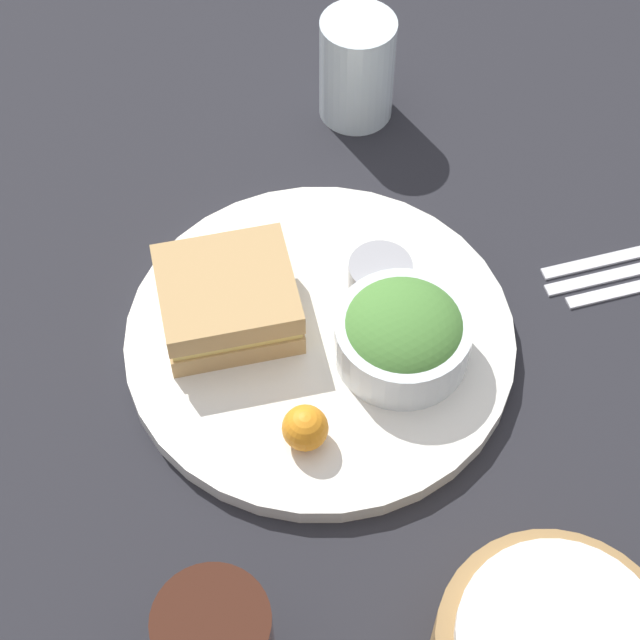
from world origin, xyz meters
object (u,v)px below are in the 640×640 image
at_px(dressing_cup, 380,276).
at_px(fork, 630,254).
at_px(salad_bowl, 403,335).
at_px(knife, 639,269).
at_px(sandwich, 228,299).
at_px(plate, 320,339).
at_px(water_glass, 357,68).

xyz_separation_m(dressing_cup, fork, (-0.24, 0.02, -0.03)).
xyz_separation_m(salad_bowl, fork, (-0.24, -0.05, -0.04)).
relative_size(salad_bowl, fork, 0.66).
bearing_deg(knife, sandwich, 174.20).
bearing_deg(salad_bowl, dressing_cup, -94.38).
bearing_deg(dressing_cup, plate, 27.26).
xyz_separation_m(dressing_cup, knife, (-0.24, 0.04, -0.03)).
bearing_deg(plate, sandwich, -29.55).
bearing_deg(sandwich, dressing_cup, 177.45).
distance_m(salad_bowl, water_glass, 0.31).
bearing_deg(salad_bowl, water_glass, -101.05).
height_order(salad_bowl, water_glass, water_glass).
xyz_separation_m(salad_bowl, knife, (-0.24, -0.03, -0.04)).
relative_size(plate, water_glass, 2.99).
height_order(fork, water_glass, water_glass).
distance_m(fork, water_glass, 0.32).
xyz_separation_m(sandwich, fork, (-0.37, 0.03, -0.04)).
bearing_deg(knife, plate, 180.00).
distance_m(sandwich, water_glass, 0.29).
height_order(plate, water_glass, water_glass).
relative_size(sandwich, fork, 0.70).
bearing_deg(plate, water_glass, -114.19).
bearing_deg(water_glass, sandwich, 50.04).
xyz_separation_m(sandwich, water_glass, (-0.19, -0.22, 0.01)).
distance_m(plate, dressing_cup, 0.08).
xyz_separation_m(sandwich, knife, (-0.37, 0.05, -0.04)).
height_order(plate, fork, plate).
height_order(sandwich, water_glass, water_glass).
distance_m(knife, water_glass, 0.33).
xyz_separation_m(plate, sandwich, (0.07, -0.04, 0.03)).
bearing_deg(salad_bowl, knife, -172.44).
relative_size(sandwich, salad_bowl, 1.06).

